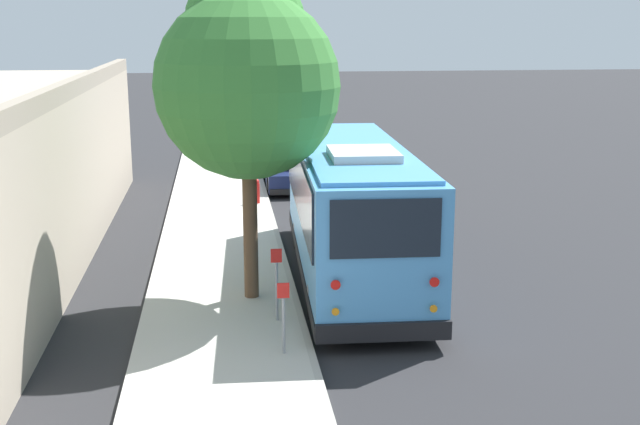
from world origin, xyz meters
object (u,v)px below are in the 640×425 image
at_px(street_tree, 247,73).
at_px(fire_hydrant, 256,191).
at_px(parked_sedan_tan, 276,148).
at_px(parked_sedan_silver, 273,130).
at_px(parked_sedan_navy, 289,171).
at_px(shuttle_bus, 353,205).
at_px(sign_post_near, 284,317).
at_px(sign_post_far, 277,284).

height_order(street_tree, fire_hydrant, street_tree).
distance_m(parked_sedan_tan, parked_sedan_silver, 5.92).
distance_m(parked_sedan_navy, parked_sedan_silver, 11.57).
bearing_deg(parked_sedan_navy, shuttle_bus, -176.40).
xyz_separation_m(shuttle_bus, parked_sedan_tan, (16.66, 0.59, -1.19)).
height_order(shuttle_bus, fire_hydrant, shuttle_bus).
bearing_deg(parked_sedan_tan, sign_post_near, 178.67).
height_order(parked_sedan_silver, street_tree, street_tree).
relative_size(shuttle_bus, street_tree, 1.33).
xyz_separation_m(sign_post_near, sign_post_far, (1.66, 0.00, 0.08)).
bearing_deg(parked_sedan_silver, fire_hydrant, 171.33).
bearing_deg(parked_sedan_silver, sign_post_near, 173.85).
height_order(parked_sedan_navy, parked_sedan_silver, parked_sedan_navy).
relative_size(parked_sedan_tan, sign_post_far, 3.03).
bearing_deg(sign_post_near, street_tree, 7.70).
relative_size(shuttle_bus, parked_sedan_tan, 2.09).
relative_size(shuttle_bus, parked_sedan_silver, 2.17).
height_order(street_tree, sign_post_near, street_tree).
relative_size(parked_sedan_tan, parked_sedan_silver, 1.04).
height_order(parked_sedan_navy, sign_post_near, sign_post_near).
distance_m(parked_sedan_tan, sign_post_far, 19.66).
bearing_deg(street_tree, sign_post_far, -164.65).
relative_size(sign_post_near, sign_post_far, 0.89).
xyz_separation_m(sign_post_near, fire_hydrant, (12.39, -0.12, -0.29)).
bearing_deg(street_tree, shuttle_bus, -61.57).
distance_m(shuttle_bus, parked_sedan_silver, 22.61).
xyz_separation_m(shuttle_bus, sign_post_far, (-2.95, 2.02, -0.88)).
bearing_deg(street_tree, sign_post_near, -172.30).
relative_size(shuttle_bus, fire_hydrant, 11.58).
relative_size(parked_sedan_tan, street_tree, 0.64).
distance_m(parked_sedan_navy, fire_hydrant, 3.49).
bearing_deg(fire_hydrant, parked_sedan_tan, -8.42).
xyz_separation_m(parked_sedan_silver, street_tree, (-23.90, 2.13, 4.37)).
distance_m(parked_sedan_tan, street_tree, 18.60).
bearing_deg(parked_sedan_navy, fire_hydrant, 157.82).
bearing_deg(parked_sedan_silver, sign_post_far, 173.62).
height_order(parked_sedan_navy, street_tree, street_tree).
xyz_separation_m(shuttle_bus, street_tree, (-1.33, 2.46, 3.17)).
xyz_separation_m(shuttle_bus, parked_sedan_navy, (11.00, 0.54, -1.18)).
distance_m(sign_post_near, sign_post_far, 1.66).
bearing_deg(sign_post_near, parked_sedan_navy, -5.42).
xyz_separation_m(shuttle_bus, fire_hydrant, (7.78, 1.90, -1.24)).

